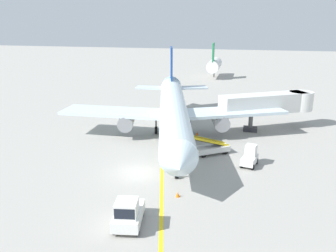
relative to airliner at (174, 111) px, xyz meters
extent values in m
plane|color=#9E9B93|center=(-1.01, -11.30, -3.42)|extent=(300.00, 300.00, 0.00)
cube|color=yellow|center=(0.13, -6.30, -3.41)|extent=(19.42, 77.75, 0.01)
cylinder|color=silver|center=(0.13, -0.53, 0.03)|extent=(10.38, 29.92, 3.30)
cone|color=silver|center=(4.00, -16.26, 0.03)|extent=(3.71, 3.10, 3.23)
cone|color=silver|center=(-3.79, 15.39, 0.43)|extent=(3.71, 3.47, 3.14)
cube|color=silver|center=(7.04, 2.72, -0.37)|extent=(13.62, 9.63, 0.36)
cylinder|color=gray|center=(5.69, 1.36, -1.37)|extent=(2.61, 3.56, 1.90)
cube|color=silver|center=(-7.50, -0.86, -0.37)|extent=(13.13, 4.81, 0.36)
cylinder|color=gray|center=(-5.67, -1.44, -1.37)|extent=(2.61, 3.56, 1.90)
cube|color=navy|center=(-3.22, 13.06, 4.08)|extent=(1.23, 3.95, 5.20)
cube|color=silver|center=(-0.21, 13.39, 0.43)|extent=(5.65, 3.98, 0.24)
cube|color=silver|center=(-6.04, 11.96, 0.43)|extent=(5.40, 2.72, 0.24)
cylinder|color=#4C4C51|center=(2.88, -11.70, -1.86)|extent=(0.20, 0.20, 3.12)
cylinder|color=black|center=(2.88, -11.70, -3.14)|extent=(0.47, 0.63, 0.56)
cylinder|color=#4C4C51|center=(1.79, 1.94, -1.86)|extent=(0.20, 0.20, 3.12)
cylinder|color=black|center=(1.79, 1.94, -2.94)|extent=(0.57, 1.02, 0.96)
cylinder|color=#4C4C51|center=(-2.48, 0.89, -1.86)|extent=(0.20, 0.20, 3.12)
cylinder|color=black|center=(-2.48, 0.89, -2.94)|extent=(0.57, 1.02, 0.96)
cube|color=black|center=(3.53, -14.32, 0.38)|extent=(2.96, 1.64, 0.60)
cube|color=silver|center=(10.90, 5.79, 0.18)|extent=(11.66, 8.32, 2.50)
cylinder|color=silver|center=(15.81, 8.68, 0.18)|extent=(3.20, 3.20, 2.50)
cylinder|color=#59595B|center=(9.34, 4.88, -2.24)|extent=(0.56, 0.56, 2.35)
cube|color=#333338|center=(9.34, 4.88, -3.17)|extent=(1.80, 1.40, 0.50)
cube|color=silver|center=(1.10, -20.01, -2.72)|extent=(2.46, 3.86, 0.80)
cube|color=silver|center=(1.20, -20.63, -1.77)|extent=(1.76, 1.85, 1.10)
cube|color=black|center=(1.33, -21.39, -1.77)|extent=(1.42, 0.31, 0.77)
cylinder|color=black|center=(2.10, -21.12, -3.12)|extent=(0.31, 0.63, 0.60)
cylinder|color=black|center=(0.51, -21.38, -3.12)|extent=(0.31, 0.63, 0.60)
cylinder|color=black|center=(1.69, -18.63, -3.12)|extent=(0.31, 0.63, 0.60)
cylinder|color=black|center=(0.10, -18.89, -3.12)|extent=(0.31, 0.63, 0.60)
cube|color=silver|center=(9.38, -7.15, -2.77)|extent=(1.82, 2.63, 0.70)
cube|color=silver|center=(9.48, -6.74, -1.87)|extent=(1.26, 1.29, 1.10)
cube|color=black|center=(9.60, -6.24, -1.87)|extent=(0.97, 0.30, 0.77)
cylinder|color=black|center=(9.04, -6.20, -3.12)|extent=(0.35, 0.63, 0.60)
cylinder|color=black|center=(10.11, -6.46, -3.12)|extent=(0.35, 0.63, 0.60)
cylinder|color=black|center=(8.65, -7.84, -3.12)|extent=(0.35, 0.63, 0.60)
cylinder|color=black|center=(9.73, -8.09, -3.12)|extent=(0.35, 0.63, 0.60)
cube|color=silver|center=(5.35, -4.70, -2.82)|extent=(3.98, 3.39, 0.60)
cylinder|color=black|center=(4.62, -5.98, -3.12)|extent=(0.62, 0.52, 0.60)
cylinder|color=black|center=(3.89, -4.93, -3.12)|extent=(0.62, 0.52, 0.60)
cylinder|color=black|center=(6.80, -4.47, -3.12)|extent=(0.62, 0.52, 0.60)
cylinder|color=black|center=(6.08, -3.42, -3.12)|extent=(0.62, 0.52, 0.60)
cube|color=black|center=(4.85, -5.04, -1.87)|extent=(4.62, 3.58, 1.76)
cube|color=yellow|center=(5.11, -5.41, -1.75)|extent=(4.18, 2.92, 1.84)
cube|color=yellow|center=(4.60, -4.67, -1.75)|extent=(4.18, 2.92, 1.84)
cylinder|color=#26262D|center=(1.46, -10.08, -2.99)|extent=(0.24, 0.24, 0.85)
cube|color=orange|center=(1.46, -10.08, -2.29)|extent=(0.36, 0.22, 0.56)
sphere|color=#9E7051|center=(1.46, -10.08, -1.90)|extent=(0.20, 0.20, 0.20)
sphere|color=yellow|center=(1.46, -10.08, -1.84)|extent=(0.24, 0.24, 0.24)
cone|color=orange|center=(2.79, 1.49, -3.20)|extent=(0.36, 0.36, 0.44)
cone|color=orange|center=(3.70, -15.18, -3.20)|extent=(0.36, 0.36, 0.44)
cylinder|color=silver|center=(-0.25, 49.46, -0.32)|extent=(3.00, 10.00, 3.00)
cylinder|color=#3F3F3F|center=(-0.25, 49.46, -2.62)|extent=(0.30, 0.30, 1.60)
cube|color=#198C4C|center=(-0.25, 45.96, 3.18)|extent=(0.24, 3.20, 4.40)
camera|label=1|loc=(8.98, -41.16, 10.73)|focal=37.82mm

